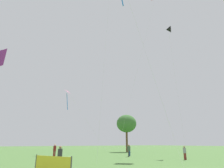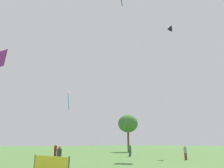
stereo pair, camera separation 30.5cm
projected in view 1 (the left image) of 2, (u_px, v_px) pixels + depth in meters
The scene contains 9 objects.
person_standing_0 at pixel (129, 150), 29.14m from camera, with size 0.38×0.38×1.72m.
person_standing_2 at pixel (55, 150), 27.66m from camera, with size 0.40×0.40×1.78m.
person_standing_4 at pixel (129, 149), 31.25m from camera, with size 0.37×0.37×1.66m.
person_standing_5 at pixel (60, 155), 16.00m from camera, with size 0.38×0.38×1.69m.
person_standing_6 at pixel (185, 152), 23.96m from camera, with size 0.35×0.35×1.58m.
kite_flying_1 at pixel (68, 95), 38.86m from camera, with size 11.18×2.30×12.03m.
kite_flying_3 at pixel (168, 29), 40.96m from camera, with size 1.70×2.68×25.16m.
park_tree_1 at pixel (126, 124), 46.80m from camera, with size 4.63×4.63×8.41m.
event_banner at pixel (52, 165), 12.21m from camera, with size 1.21×3.20×1.18m.
Camera 1 is at (-12.66, -8.09, 1.90)m, focal length 31.85 mm.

